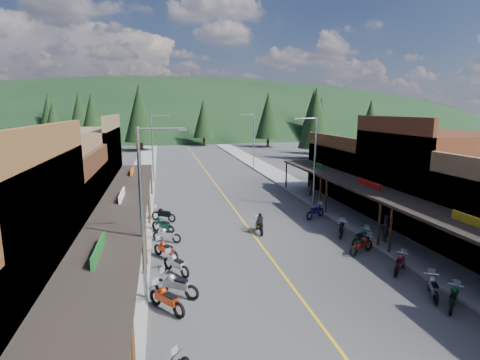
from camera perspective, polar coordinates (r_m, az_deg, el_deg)
ground at (r=24.99m, az=3.08°, el=-9.66°), size 220.00×220.00×0.00m
centerline at (r=43.90m, az=-3.72°, el=-0.65°), size 0.15×90.00×0.01m
sidewalk_west at (r=43.53m, az=-15.13°, el=-1.02°), size 3.40×94.00×0.15m
sidewalk_east at (r=45.93m, az=7.08°, el=-0.11°), size 3.40×94.00×0.15m
shop_west_2 at (r=26.18m, az=-28.55°, el=-4.24°), size 10.90×9.00×6.20m
shop_west_3 at (r=35.12m, az=-24.42°, el=1.31°), size 10.90×10.20×8.20m
shop_east_2 at (r=31.86m, az=26.97°, el=0.21°), size 10.90×9.00×8.20m
shop_east_3 at (r=39.79m, az=18.19°, el=1.32°), size 10.90×10.20×6.20m
streetlight_0 at (r=17.14m, az=-14.30°, el=-3.99°), size 2.16×0.18×8.00m
streetlight_1 at (r=44.79m, az=-13.04°, el=5.09°), size 2.16×0.18×8.00m
streetlight_2 at (r=33.55m, az=11.11°, el=3.31°), size 2.16×0.18×8.00m
streetlight_3 at (r=54.36m, az=1.98°, el=6.33°), size 2.16×0.18×8.00m
ridge_hill at (r=157.94m, az=-9.87°, el=7.54°), size 310.00×140.00×60.00m
pine_1 at (r=94.29m, az=-23.25°, el=9.08°), size 5.88×5.88×12.50m
pine_2 at (r=80.67m, az=-14.99°, el=9.97°), size 6.72×6.72×14.00m
pine_3 at (r=89.19m, az=-5.56°, el=9.36°), size 5.04×5.04×11.00m
pine_4 at (r=86.06m, az=4.34°, el=9.83°), size 5.88×5.88×12.50m
pine_5 at (r=102.76m, az=11.15°, el=10.25°), size 6.72×6.72×14.00m
pine_6 at (r=101.11m, az=19.27°, el=8.99°), size 5.04×5.04×11.00m
pine_7 at (r=101.92m, az=-27.07°, el=8.85°), size 5.88×5.88×12.50m
pine_8 at (r=64.61m, az=-26.44°, el=7.28°), size 4.48×4.48×10.00m
pine_9 at (r=74.04m, az=12.16°, el=8.79°), size 4.93×4.93×10.80m
pine_10 at (r=73.56m, az=-21.54°, el=8.59°), size 5.38×5.38×11.60m
pine_11 at (r=66.01m, az=11.47°, el=9.30°), size 5.82×5.82×12.40m
bike_west_4 at (r=17.35m, az=-11.14°, el=-17.22°), size 1.97×2.25×1.29m
bike_west_5 at (r=18.45m, az=-9.68°, el=-15.31°), size 2.35×1.97×1.33m
bike_west_6 at (r=20.78m, az=-9.72°, el=-12.37°), size 1.77×2.18×1.22m
bike_west_7 at (r=22.85m, az=-11.25°, el=-10.24°), size 1.84×2.13×1.22m
bike_west_8 at (r=25.51m, az=-11.09°, el=-8.06°), size 2.07×1.56×1.14m
bike_west_9 at (r=27.33m, az=-11.67°, el=-6.66°), size 2.02×2.14×1.26m
bike_west_10 at (r=30.10m, az=-11.59°, el=-5.05°), size 2.16×1.86×1.23m
bike_east_3 at (r=19.74m, az=29.78°, el=-15.24°), size 1.84×1.76×1.09m
bike_east_4 at (r=20.35m, az=27.37°, el=-14.17°), size 1.50×2.04×1.12m
bike_east_5 at (r=22.43m, az=23.20°, el=-11.49°), size 1.90×1.79×1.12m
bike_east_6 at (r=24.32m, az=18.05°, el=-9.28°), size 2.21×1.55×1.21m
bike_east_7 at (r=25.58m, az=17.99°, el=-8.26°), size 2.19×1.73×1.22m
bike_east_8 at (r=27.11m, az=15.20°, el=-7.12°), size 1.56×2.03×1.12m
bike_east_9 at (r=30.85m, az=11.42°, el=-4.61°), size 2.29×1.82×1.28m
rider_on_bike at (r=26.85m, az=2.97°, el=-6.81°), size 0.73×2.02×1.52m
pedestrian_east_a at (r=26.40m, az=21.27°, el=-6.83°), size 0.56×0.74×1.83m
pedestrian_east_b at (r=38.02m, az=10.60°, el=-1.18°), size 0.89×0.73×1.59m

